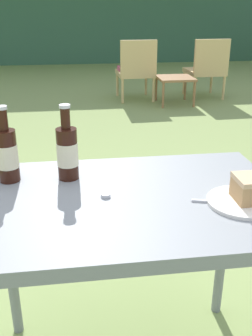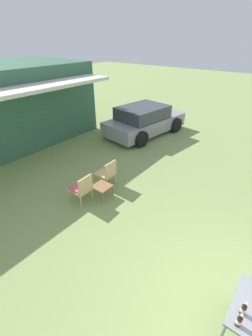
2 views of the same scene
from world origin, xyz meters
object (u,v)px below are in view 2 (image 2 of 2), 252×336
object	(u,v)px
garden_side_table	(102,187)
cola_bottle_near	(243,309)
wicker_chair_plain	(107,172)
parked_car	(144,120)
wicker_chair_cushioned	(81,188)
cola_bottle_far	(239,321)

from	to	relation	value
garden_side_table	cola_bottle_near	distance (m)	4.23
wicker_chair_plain	cola_bottle_near	world-z (taller)	cola_bottle_near
wicker_chair_plain	parked_car	bearing A→B (deg)	-162.30
wicker_chair_cushioned	wicker_chair_plain	world-z (taller)	same
wicker_chair_cushioned	cola_bottle_near	size ratio (longest dim) A/B	3.39
parked_car	cola_bottle_far	size ratio (longest dim) A/B	16.81
cola_bottle_near	garden_side_table	bearing A→B (deg)	70.57
wicker_chair_cushioned	cola_bottle_near	distance (m)	4.38
wicker_chair_plain	cola_bottle_near	bearing A→B (deg)	63.91
garden_side_table	parked_car	bearing A→B (deg)	20.42
wicker_chair_cushioned	garden_side_table	bearing A→B (deg)	146.05
wicker_chair_cushioned	cola_bottle_far	xyz separation A→B (m)	(-1.10, -4.26, 0.39)
parked_car	cola_bottle_near	xyz separation A→B (m)	(-6.11, -5.72, 0.19)
parked_car	cola_bottle_far	world-z (taller)	parked_car
wicker_chair_plain	garden_side_table	size ratio (longest dim) A/B	1.70
wicker_chair_plain	cola_bottle_near	distance (m)	4.67
garden_side_table	cola_bottle_far	distance (m)	4.29
cola_bottle_near	wicker_chair_cushioned	bearing A→B (deg)	77.91
cola_bottle_far	cola_bottle_near	bearing A→B (deg)	-2.36
wicker_chair_plain	cola_bottle_far	world-z (taller)	cola_bottle_far
parked_car	cola_bottle_far	distance (m)	8.51
cola_bottle_near	cola_bottle_far	xyz separation A→B (m)	(-0.19, 0.01, 0.00)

